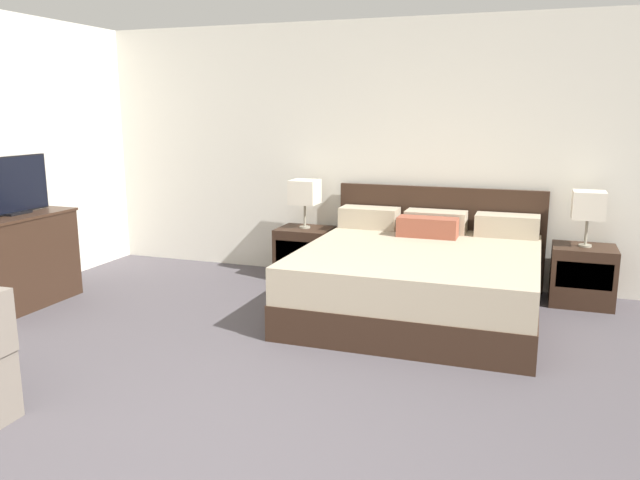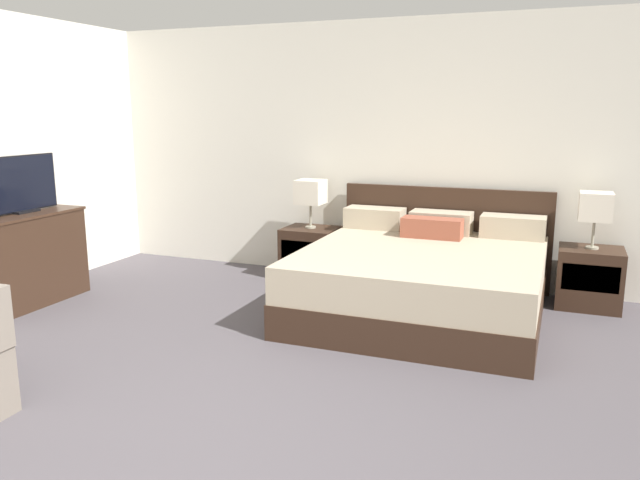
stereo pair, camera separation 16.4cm
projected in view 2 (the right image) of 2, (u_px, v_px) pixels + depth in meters
name	position (u px, v px, depth m)	size (l,w,h in m)	color
wall_back	(386.00, 153.00, 6.28)	(7.34, 0.06, 2.59)	silver
bed	(423.00, 278.00, 5.30)	(2.02, 2.05, 0.98)	#332116
nightstand_left	(311.00, 253.00, 6.44)	(0.54, 0.46, 0.53)	#332116
nightstand_right	(589.00, 278.00, 5.49)	(0.54, 0.46, 0.53)	#332116
table_lamp_left	(310.00, 192.00, 6.32)	(0.27, 0.27, 0.49)	gray
table_lamp_right	(596.00, 207.00, 5.37)	(0.27, 0.27, 0.49)	gray
dresser	(20.00, 258.00, 5.56)	(0.55, 1.12, 0.82)	#332116
tv	(20.00, 185.00, 5.50)	(0.18, 0.79, 0.50)	black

